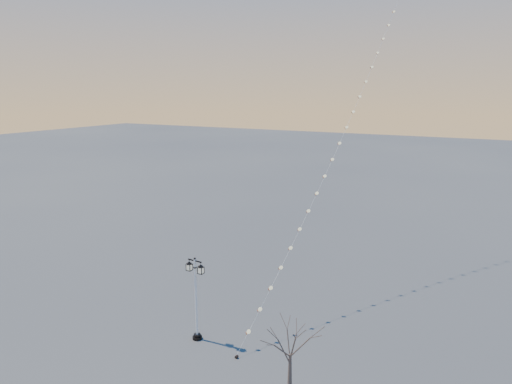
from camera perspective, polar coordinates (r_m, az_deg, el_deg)
The scene contains 4 objects.
ground at distance 30.73m, azimuth -6.19°, elevation -19.33°, with size 300.00×300.00×0.00m, color #4B4C4C.
street_lamp at distance 30.49m, azimuth -7.63°, elevation -12.77°, with size 1.47×0.64×5.79m.
bare_tree at distance 25.49m, azimuth 4.38°, elevation -18.64°, with size 2.63×2.63×4.36m.
kite_train at distance 42.21m, azimuth 13.55°, elevation 15.42°, with size 4.62×39.03×37.18m.
Camera 1 is at (14.83, -21.41, 16.31)m, focal length 31.55 mm.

